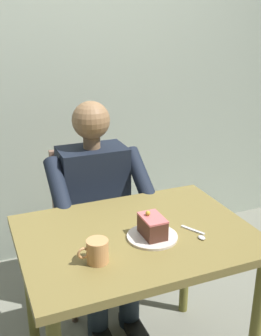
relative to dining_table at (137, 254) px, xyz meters
name	(u,v)px	position (x,y,z in m)	size (l,w,h in m)	color
cafe_rear_panel	(57,33)	(0.00, -1.28, 0.85)	(6.40, 0.12, 3.00)	#ABB6A3
dining_table	(137,254)	(0.00, 0.00, 0.00)	(0.96, 0.71, 0.75)	olive
chair	(90,218)	(0.00, -0.70, -0.17)	(0.42, 0.42, 0.89)	brown
seated_person	(98,209)	(0.00, -0.53, -0.03)	(0.53, 0.58, 1.19)	black
dessert_plate	(152,236)	(-0.04, 0.06, 0.11)	(0.21, 0.21, 0.01)	silver
cake_slice	(152,226)	(-0.04, 0.06, 0.15)	(0.08, 0.13, 0.10)	#532D21
coffee_cup	(97,251)	(0.22, 0.14, 0.15)	(0.12, 0.08, 0.09)	tan
dessert_spoon	(197,234)	(-0.22, 0.11, 0.11)	(0.06, 0.14, 0.01)	silver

